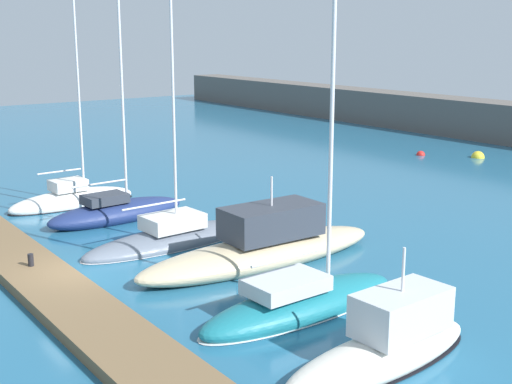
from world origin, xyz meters
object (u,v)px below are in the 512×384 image
Objects in this scene: motorboat_sand_fourth at (264,246)px; motorboat_ivory_sixth at (386,344)px; sailboat_white_nearest at (73,200)px; sailboat_slate_third at (173,239)px; sailboat_teal_fifth at (301,303)px; sailboat_navy_second at (116,211)px; mooring_buoy_yellow at (478,158)px; dock_bollard at (31,260)px; mooring_buoy_red at (421,155)px.

motorboat_ivory_sixth is at bearing -104.65° from motorboat_sand_fourth.
motorboat_ivory_sixth is at bearing -92.37° from sailboat_white_nearest.
motorboat_sand_fourth is at bearing -71.73° from sailboat_slate_third.
sailboat_teal_fifth reaches higher than motorboat_sand_fourth.
sailboat_navy_second is 0.89× the size of sailboat_slate_third.
sailboat_slate_third is 4.39m from motorboat_sand_fourth.
mooring_buoy_yellow is 2.04× the size of dock_bollard.
sailboat_navy_second is at bearing -89.03° from mooring_buoy_yellow.
motorboat_sand_fourth is at bearing 71.99° from motorboat_ivory_sixth.
mooring_buoy_red is at bearing 105.84° from dock_bollard.
sailboat_slate_third is at bearing 112.03° from motorboat_sand_fourth.
sailboat_teal_fifth reaches higher than mooring_buoy_red.
sailboat_white_nearest is 27.60m from mooring_buoy_yellow.
sailboat_teal_fifth is (16.97, 0.63, 0.02)m from sailboat_white_nearest.
sailboat_teal_fifth is at bearing -90.96° from sailboat_white_nearest.
sailboat_teal_fifth is (4.42, -1.87, -0.34)m from motorboat_sand_fourth.
sailboat_slate_third is at bearing -71.54° from mooring_buoy_red.
sailboat_slate_third is (8.49, 0.89, -0.07)m from sailboat_white_nearest.
motorboat_ivory_sixth is (17.06, -0.33, 0.09)m from sailboat_navy_second.
mooring_buoy_red is (-3.38, 24.38, -0.42)m from sailboat_navy_second.
motorboat_ivory_sixth is at bearing -96.27° from sailboat_slate_third.
sailboat_slate_third is 1.88× the size of motorboat_ivory_sixth.
sailboat_teal_fifth is at bearing 35.19° from dock_bollard.
sailboat_slate_third reaches higher than sailboat_navy_second.
sailboat_navy_second is 12.32× the size of mooring_buoy_yellow.
motorboat_sand_fourth is at bearing 64.47° from dock_bollard.
dock_bollard is (5.13, -5.61, 0.16)m from sailboat_navy_second.
mooring_buoy_yellow is at bearing -10.11° from sailboat_white_nearest.
dock_bollard reaches higher than mooring_buoy_yellow.
motorboat_sand_fourth is at bearing -69.77° from mooring_buoy_yellow.
sailboat_slate_third reaches higher than dock_bollard.
sailboat_white_nearest is 1.89× the size of motorboat_ivory_sixth.
sailboat_navy_second is at bearing -84.28° from sailboat_white_nearest.
sailboat_slate_third is at bearing 94.55° from dock_bollard.
dock_bollard is (-3.59, -7.52, -0.04)m from motorboat_sand_fourth.
mooring_buoy_yellow is at bearing 39.58° from mooring_buoy_red.
motorboat_sand_fourth is (12.55, 2.50, 0.36)m from sailboat_white_nearest.
motorboat_sand_fourth is at bearing -61.70° from mooring_buoy_red.
sailboat_white_nearest is at bearing 150.76° from dock_bollard.
sailboat_navy_second is 1.07× the size of motorboat_sand_fourth.
mooring_buoy_yellow reaches higher than mooring_buoy_red.
motorboat_sand_fourth is 23.45× the size of dock_bollard.
sailboat_slate_third is at bearing 85.94° from sailboat_teal_fifth.
mooring_buoy_yellow is at bearing 20.61° from motorboat_sand_fourth.
sailboat_navy_second is at bearing 85.91° from motorboat_ivory_sixth.
sailboat_slate_third reaches higher than sailboat_teal_fifth.
mooring_buoy_red is at bearing -140.42° from mooring_buoy_yellow.
mooring_buoy_yellow is at bearing 7.55° from sailboat_slate_third.
sailboat_navy_second is 4.68m from sailboat_slate_third.
sailboat_white_nearest is 20.88m from motorboat_ivory_sixth.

